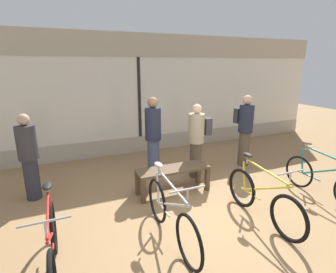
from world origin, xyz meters
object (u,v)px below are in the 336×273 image
at_px(bicycle_right, 262,199).
at_px(bicycle_far_left, 53,249).
at_px(bicycle_far_right, 322,179).
at_px(customer_near_rack, 153,136).
at_px(display_bench, 173,172).
at_px(bicycle_left, 170,215).
at_px(customer_by_window, 245,128).
at_px(customer_mid_floor, 197,139).
at_px(customer_near_bench, 29,156).

bearing_deg(bicycle_right, bicycle_far_left, 179.56).
xyz_separation_m(bicycle_far_right, customer_near_rack, (-2.54, 2.10, 0.56)).
bearing_deg(display_bench, bicycle_left, -115.56).
height_order(customer_near_rack, customer_by_window, customer_near_rack).
distance_m(display_bench, customer_by_window, 2.34).
bearing_deg(customer_near_rack, bicycle_right, -65.91).
height_order(bicycle_left, display_bench, bicycle_left).
height_order(bicycle_far_right, customer_near_rack, customer_near_rack).
xyz_separation_m(display_bench, customer_mid_floor, (0.78, 0.49, 0.46)).
bearing_deg(customer_by_window, bicycle_far_right, -82.33).
bearing_deg(customer_near_bench, customer_near_rack, 0.82).
relative_size(customer_near_rack, customer_near_bench, 1.11).
bearing_deg(bicycle_far_right, customer_mid_floor, 133.35).
distance_m(bicycle_far_left, bicycle_right, 3.03).
bearing_deg(bicycle_far_right, customer_near_bench, 157.27).
bearing_deg(bicycle_far_left, customer_mid_floor, 32.88).
bearing_deg(bicycle_right, display_bench, 122.38).
height_order(bicycle_far_left, customer_by_window, customer_by_window).
bearing_deg(bicycle_far_right, bicycle_right, -174.80).
height_order(customer_mid_floor, customer_near_bench, customer_mid_floor).
relative_size(display_bench, customer_by_window, 0.81).
bearing_deg(customer_near_bench, customer_by_window, -1.54).
bearing_deg(customer_near_bench, customer_mid_floor, -5.24).
xyz_separation_m(bicycle_right, display_bench, (-0.90, 1.42, 0.04)).
xyz_separation_m(customer_by_window, customer_near_bench, (-4.66, 0.13, -0.10)).
xyz_separation_m(customer_mid_floor, customer_near_bench, (-3.26, 0.30, -0.04)).
xyz_separation_m(bicycle_right, customer_near_rack, (-1.00, 2.24, 0.56)).
relative_size(bicycle_right, customer_by_window, 0.99).
xyz_separation_m(bicycle_far_left, customer_near_rack, (2.03, 2.21, 0.55)).
distance_m(display_bench, customer_near_rack, 0.98).
bearing_deg(customer_mid_floor, bicycle_left, -128.12).
distance_m(customer_near_rack, customer_near_bench, 2.38).
relative_size(customer_by_window, customer_near_bench, 1.08).
height_order(bicycle_far_left, customer_mid_floor, customer_mid_floor).
height_order(bicycle_right, customer_by_window, customer_by_window).
height_order(bicycle_left, customer_near_bench, customer_near_bench).
relative_size(display_bench, customer_near_rack, 0.79).
bearing_deg(display_bench, customer_near_rack, 97.03).
xyz_separation_m(customer_near_rack, customer_near_bench, (-2.37, -0.03, -0.10)).
relative_size(bicycle_far_left, bicycle_left, 0.96).
relative_size(customer_mid_floor, customer_near_bench, 1.01).
distance_m(bicycle_right, customer_near_bench, 4.06).
bearing_deg(customer_mid_floor, customer_near_bench, 174.76).
xyz_separation_m(bicycle_right, bicycle_far_right, (1.55, 0.14, -0.00)).
distance_m(bicycle_far_left, customer_by_window, 4.81).
bearing_deg(bicycle_far_left, customer_by_window, 25.46).
xyz_separation_m(customer_near_rack, customer_by_window, (2.28, -0.16, -0.01)).
xyz_separation_m(bicycle_right, customer_near_bench, (-3.37, 2.20, 0.46)).
relative_size(display_bench, customer_near_bench, 0.88).
bearing_deg(display_bench, customer_near_bench, 162.41).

